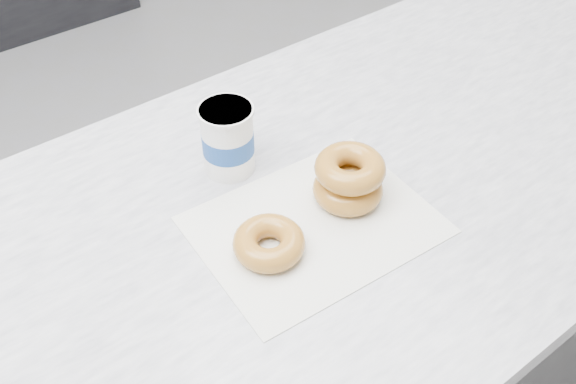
# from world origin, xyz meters

# --- Properties ---
(ground) EXTENTS (5.00, 5.00, 0.00)m
(ground) POSITION_xyz_m (0.00, 0.00, 0.00)
(ground) COLOR gray
(ground) RESTS_ON ground
(wax_paper) EXTENTS (0.35, 0.28, 0.00)m
(wax_paper) POSITION_xyz_m (0.39, -0.64, 0.90)
(wax_paper) COLOR silver
(wax_paper) RESTS_ON counter
(donut_single) EXTENTS (0.13, 0.13, 0.04)m
(donut_single) POSITION_xyz_m (0.31, -0.65, 0.92)
(donut_single) COLOR #B87232
(donut_single) RESTS_ON wax_paper
(donut_stack) EXTENTS (0.14, 0.14, 0.07)m
(donut_stack) POSITION_xyz_m (0.47, -0.63, 0.94)
(donut_stack) COLOR #B87232
(donut_stack) RESTS_ON wax_paper
(coffee_cup) EXTENTS (0.10, 0.10, 0.12)m
(coffee_cup) POSITION_xyz_m (0.36, -0.46, 0.96)
(coffee_cup) COLOR white
(coffee_cup) RESTS_ON counter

